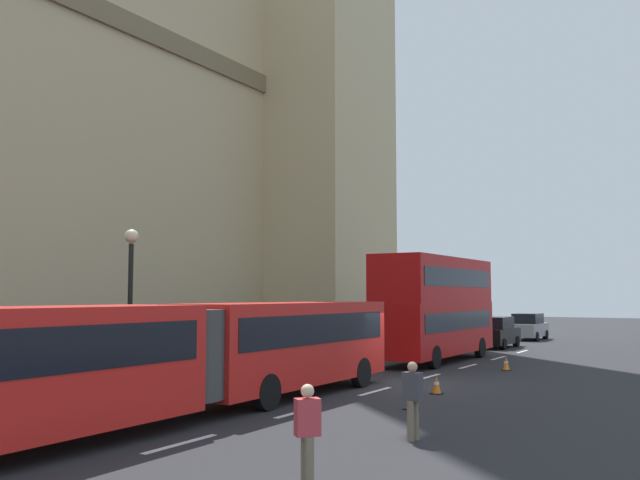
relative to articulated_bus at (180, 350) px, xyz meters
name	(u,v)px	position (x,y,z in m)	size (l,w,h in m)	color
ground_plane	(401,385)	(9.14, -1.99, -1.75)	(160.00, 160.00, 0.00)	#262628
lane_centre_marking	(404,384)	(9.40, -1.99, -1.74)	(34.40, 0.16, 0.01)	silver
articulated_bus	(180,350)	(0.00, 0.00, 0.00)	(18.77, 2.54, 2.90)	red
double_decker_bus	(436,304)	(17.62, 0.00, 0.96)	(9.75, 2.54, 4.90)	#B20F0F
sedan_lead	(496,332)	(27.56, 0.08, -0.83)	(4.40, 1.86, 1.85)	black
sedan_trailing	(529,327)	(36.02, 0.26, -0.83)	(4.40, 1.86, 1.85)	gray
traffic_cone_west	(411,399)	(4.44, -4.42, -1.46)	(0.36, 0.36, 0.58)	black
traffic_cone_middle	(436,385)	(7.59, -3.93, -1.46)	(0.36, 0.36, 0.58)	black
traffic_cone_east	(506,364)	(15.56, -3.90, -1.46)	(0.36, 0.36, 0.58)	black
street_lamp	(130,298)	(2.55, 4.51, 1.31)	(0.44, 0.44, 5.27)	black
pedestrian_near_cones	(307,433)	(-3.63, -6.11, -0.83)	(0.46, 0.44, 1.69)	#726651
pedestrian_by_kerb	(413,398)	(0.75, -6.07, -0.83)	(0.36, 0.43, 1.69)	#726651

